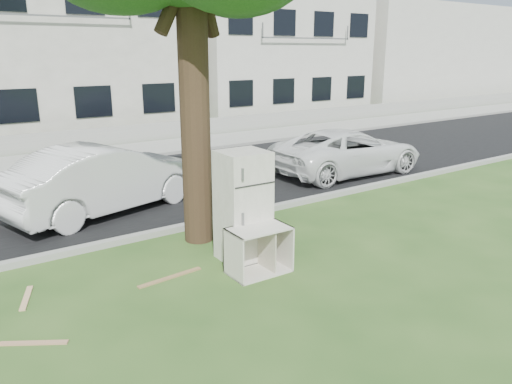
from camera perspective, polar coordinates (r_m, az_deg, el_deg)
ground at (r=8.51m, az=1.77°, el=-8.47°), size 120.00×120.00×0.00m
road at (r=13.52m, az=-13.57°, el=0.40°), size 120.00×7.00×0.01m
kerb_near at (r=10.43m, az=-6.30°, el=-3.88°), size 120.00×0.18×0.12m
kerb_far at (r=16.80m, az=-18.07°, el=3.01°), size 120.00×0.18×0.12m
sidewalk at (r=18.16m, az=-19.45°, el=3.82°), size 120.00×2.80×0.01m
low_wall at (r=19.63m, az=-20.84°, el=5.56°), size 120.00×0.15×0.70m
townhouse_center at (r=24.16m, az=-24.70°, el=14.98°), size 11.22×8.16×7.44m
townhouse_right at (r=28.97m, az=0.18°, el=15.67°), size 10.20×8.16×6.84m
filler_right at (r=39.05m, az=17.38°, el=14.69°), size 16.00×9.00×6.40m
fridge at (r=8.48m, az=-1.49°, el=-1.64°), size 0.81×0.75×1.91m
cabinet at (r=8.14m, az=0.31°, el=-6.67°), size 1.00×0.64×0.77m
plank_a at (r=8.20m, az=-9.77°, el=-9.59°), size 1.13×0.19×0.02m
plank_b at (r=7.02m, az=-24.06°, el=-15.47°), size 0.75×0.51×0.02m
plank_c at (r=8.19m, az=-24.77°, el=-10.94°), size 0.33×0.76×0.02m
car_center at (r=11.63m, az=-16.74°, el=1.53°), size 4.88×2.78×1.52m
car_right at (r=14.93m, az=10.42°, el=4.59°), size 4.81×2.37×1.31m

